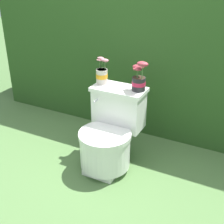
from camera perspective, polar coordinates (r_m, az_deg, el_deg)
ground_plane at (r=2.65m, az=-1.62°, el=-9.68°), size 12.00×12.00×0.00m
hedge_backdrop at (r=3.23m, az=7.30°, el=9.88°), size 3.16×0.81×1.30m
toilet at (r=2.52m, az=-0.34°, el=-4.03°), size 0.43×0.57×0.63m
potted_plant_left at (r=2.55m, az=-1.86°, el=6.89°), size 0.11×0.10×0.21m
potted_plant_midleft at (r=2.42m, az=4.95°, el=6.03°), size 0.14×0.11×0.24m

